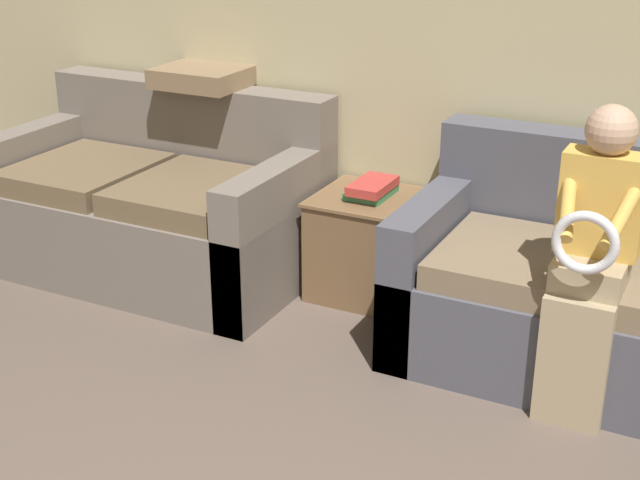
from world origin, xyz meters
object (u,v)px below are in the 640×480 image
object	(u,v)px
couch_side	(157,208)
book_stack	(372,189)
side_shelf	(370,244)
throw_pillow	(206,76)
child_left_seated	(592,251)

from	to	relation	value
couch_side	book_stack	size ratio (longest dim) A/B	5.79
side_shelf	throw_pillow	size ratio (longest dim) A/B	1.17
child_left_seated	side_shelf	bearing A→B (deg)	153.35
child_left_seated	couch_side	bearing A→B (deg)	170.80
throw_pillow	side_shelf	bearing A→B (deg)	-7.75
couch_side	throw_pillow	size ratio (longest dim) A/B	3.72
book_stack	throw_pillow	distance (m)	1.12
couch_side	book_stack	world-z (taller)	couch_side
couch_side	side_shelf	world-z (taller)	couch_side
child_left_seated	throw_pillow	xyz separation A→B (m)	(-2.17, 0.71, 0.32)
side_shelf	throw_pillow	xyz separation A→B (m)	(-1.02, 0.14, 0.72)
couch_side	side_shelf	distance (m)	1.16
side_shelf	book_stack	size ratio (longest dim) A/B	1.83
couch_side	book_stack	xyz separation A→B (m)	(1.14, 0.21, 0.22)
child_left_seated	side_shelf	size ratio (longest dim) A/B	2.26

